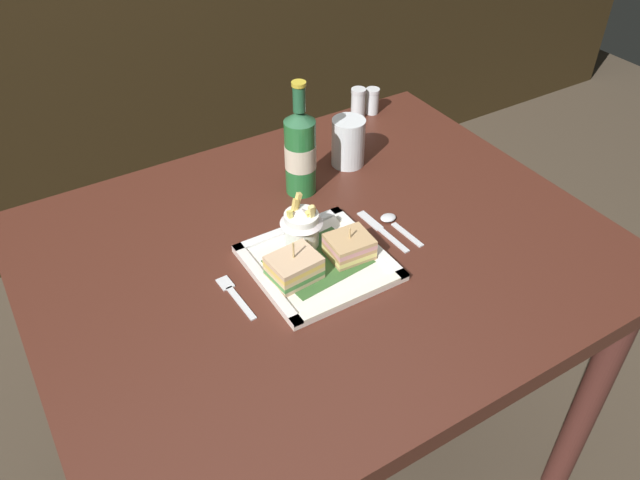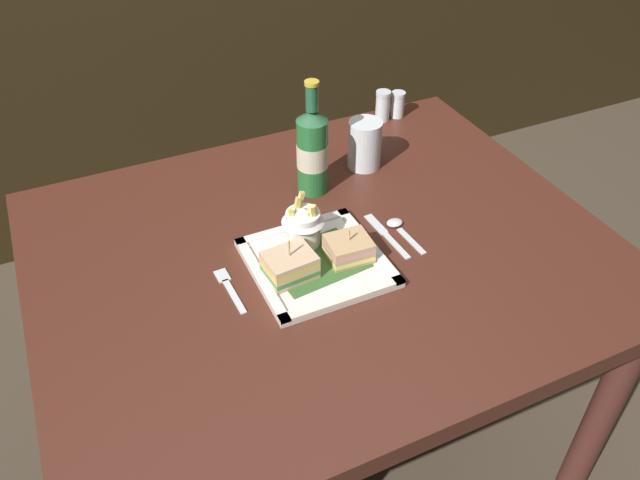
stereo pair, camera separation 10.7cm
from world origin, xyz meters
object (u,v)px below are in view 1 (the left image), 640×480
object	(u,v)px
sandwich_half_left	(294,268)
dining_table	(322,283)
square_plate	(318,263)
water_glass	(348,145)
spoon	(393,222)
beer_bottle	(300,151)
fries_cup	(301,223)
salt_shaker	(358,105)
fork	(234,294)
pepper_shaker	(372,102)
knife	(381,229)
sandwich_half_right	(349,247)

from	to	relation	value
sandwich_half_left	dining_table	bearing A→B (deg)	32.22
square_plate	water_glass	size ratio (longest dim) A/B	2.16
spoon	beer_bottle	bearing A→B (deg)	116.43
dining_table	fries_cup	xyz separation A→B (m)	(-0.04, 0.02, 0.16)
square_plate	water_glass	world-z (taller)	water_glass
beer_bottle	spoon	bearing A→B (deg)	-63.57
square_plate	salt_shaker	xyz separation A→B (m)	(0.40, 0.46, 0.03)
sandwich_half_left	fork	world-z (taller)	sandwich_half_left
dining_table	water_glass	world-z (taller)	water_glass
sandwich_half_left	fork	xyz separation A→B (m)	(-0.11, 0.03, -0.03)
pepper_shaker	fork	bearing A→B (deg)	-144.45
sandwich_half_left	beer_bottle	bearing A→B (deg)	57.52
square_plate	knife	world-z (taller)	square_plate
sandwich_half_left	sandwich_half_right	xyz separation A→B (m)	(0.12, 0.00, -0.00)
sandwich_half_right	beer_bottle	xyz separation A→B (m)	(0.04, 0.25, 0.07)
dining_table	spoon	distance (m)	0.20
sandwich_half_left	knife	xyz separation A→B (m)	(0.23, 0.04, -0.03)
fries_cup	fork	bearing A→B (deg)	-163.79
beer_bottle	fork	distance (m)	0.37
sandwich_half_left	sandwich_half_right	bearing A→B (deg)	0.00
square_plate	beer_bottle	world-z (taller)	beer_bottle
salt_shaker	knife	bearing A→B (deg)	-118.38
fries_cup	fork	xyz separation A→B (m)	(-0.18, -0.05, -0.06)
dining_table	beer_bottle	xyz separation A→B (m)	(0.06, 0.19, 0.20)
sandwich_half_left	spoon	xyz separation A→B (m)	(0.26, 0.05, -0.03)
dining_table	square_plate	xyz separation A→B (m)	(-0.04, -0.05, 0.11)
beer_bottle	pepper_shaker	size ratio (longest dim) A/B	3.78
dining_table	sandwich_half_left	distance (m)	0.18
fork	pepper_shaker	size ratio (longest dim) A/B	1.92
water_glass	pepper_shaker	bearing A→B (deg)	42.33
dining_table	beer_bottle	size ratio (longest dim) A/B	4.34
fries_cup	water_glass	size ratio (longest dim) A/B	0.93
fork	fries_cup	bearing A→B (deg)	16.21
water_glass	knife	distance (m)	0.27
sandwich_half_right	spoon	size ratio (longest dim) A/B	0.71
square_plate	fork	distance (m)	0.18
fries_cup	beer_bottle	distance (m)	0.21
fries_cup	pepper_shaker	distance (m)	0.60
fork	pepper_shaker	distance (m)	0.76
beer_bottle	spoon	size ratio (longest dim) A/B	2.15
sandwich_half_right	water_glass	distance (m)	0.35
sandwich_half_left	salt_shaker	bearing A→B (deg)	45.56
sandwich_half_right	fries_cup	xyz separation A→B (m)	(-0.06, 0.08, 0.03)
knife	pepper_shaker	size ratio (longest dim) A/B	2.29
salt_shaker	square_plate	bearing A→B (deg)	-131.27
fries_cup	spoon	bearing A→B (deg)	-8.86
water_glass	dining_table	bearing A→B (deg)	-132.84
dining_table	water_glass	size ratio (longest dim) A/B	9.85
dining_table	fork	size ratio (longest dim) A/B	8.55
sandwich_half_left	knife	size ratio (longest dim) A/B	0.61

